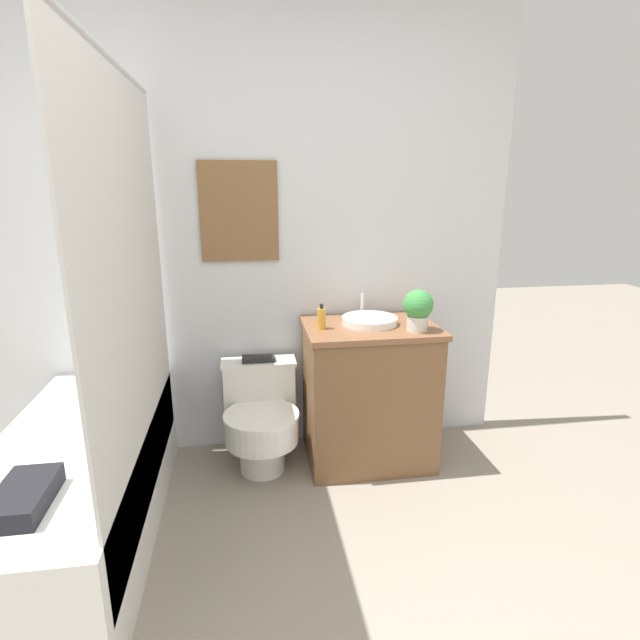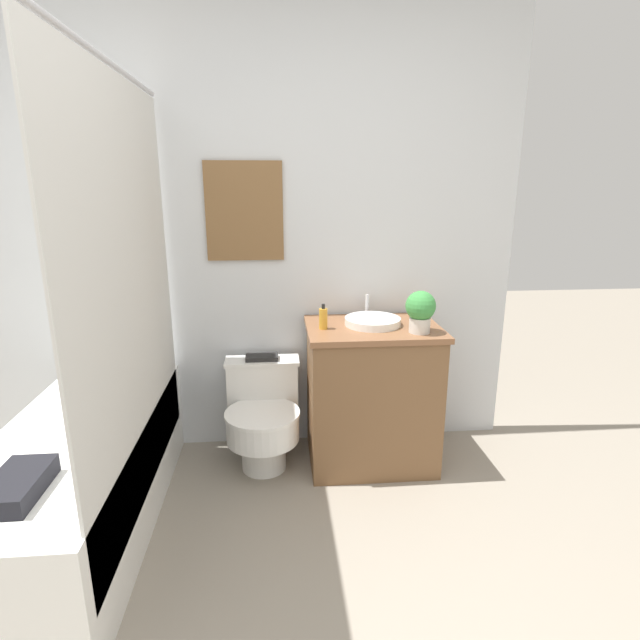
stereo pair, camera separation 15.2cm
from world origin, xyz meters
name	(u,v)px [view 2 (the right image)]	position (x,y,z in m)	size (l,w,h in m)	color
wall_back	(246,237)	(0.00, 1.87, 1.25)	(3.08, 0.07, 2.50)	silver
shower_area	(82,472)	(-0.72, 1.07, 0.31)	(0.62, 1.55, 1.98)	white
toilet	(263,416)	(0.07, 1.57, 0.29)	(0.42, 0.52, 0.58)	white
vanity	(371,395)	(0.68, 1.56, 0.40)	(0.72, 0.53, 0.80)	brown
sink	(373,321)	(0.68, 1.59, 0.82)	(0.30, 0.34, 0.13)	white
soap_bottle	(323,318)	(0.41, 1.53, 0.86)	(0.04, 0.04, 0.13)	gold
potted_plant	(420,310)	(0.89, 1.42, 0.92)	(0.15, 0.15, 0.22)	beige
book_on_tank	(262,357)	(0.07, 1.71, 0.59)	(0.18, 0.10, 0.02)	black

